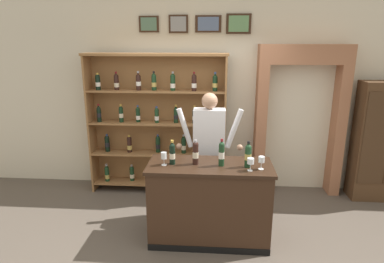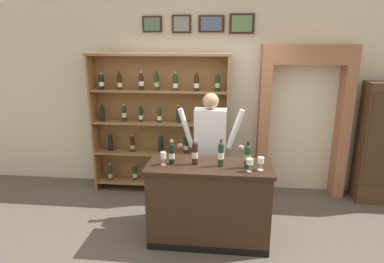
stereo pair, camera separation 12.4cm
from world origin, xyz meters
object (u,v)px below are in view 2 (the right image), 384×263
tasting_counter (209,203)px  wine_glass_spare (261,161)px  tasting_bottle_prosecco (248,156)px  wine_glass_left (250,162)px  shopkeeper (210,142)px  wine_shelf (160,120)px  wine_glass_right (163,156)px  tasting_bottle_rosso (172,153)px  tasting_bottle_brunello (221,154)px  tasting_bottle_vin_santo (195,152)px

tasting_counter → wine_glass_spare: bearing=-10.5°
tasting_bottle_prosecco → wine_glass_left: bearing=-80.4°
tasting_counter → shopkeeper: shopkeeper is taller
wine_shelf → wine_glass_right: wine_shelf is taller
tasting_counter → shopkeeper: (-0.03, 0.62, 0.59)m
wine_glass_spare → wine_glass_right: wine_glass_right is taller
wine_shelf → shopkeeper: bearing=-42.0°
wine_glass_spare → tasting_counter: bearing=169.5°
tasting_bottle_rosso → wine_glass_spare: (1.03, -0.09, -0.03)m
tasting_bottle_prosecco → wine_glass_right: (-0.97, -0.01, -0.04)m
tasting_counter → shopkeeper: size_ratio=0.84×
wine_shelf → wine_glass_right: bearing=-77.0°
tasting_bottle_rosso → tasting_bottle_prosecco: bearing=-1.8°
tasting_counter → tasting_bottle_brunello: (0.13, -0.03, 0.65)m
tasting_bottle_rosso → wine_glass_right: size_ratio=1.85×
tasting_bottle_brunello → wine_glass_right: tasting_bottle_brunello is taller
wine_shelf → shopkeeper: (0.84, -0.76, -0.10)m
wine_shelf → tasting_bottle_brunello: 1.72m
tasting_bottle_prosecco → wine_glass_left: size_ratio=2.09×
tasting_bottle_rosso → wine_glass_spare: size_ratio=1.93×
tasting_counter → wine_glass_left: (0.46, -0.16, 0.60)m
wine_glass_spare → wine_glass_right: bearing=177.6°
wine_glass_right → wine_glass_spare: bearing=-2.4°
tasting_bottle_brunello → tasting_counter: bearing=168.8°
tasting_bottle_prosecco → wine_glass_spare: (0.15, -0.06, -0.04)m
wine_glass_spare → wine_glass_right: (-1.12, 0.05, 0.00)m
shopkeeper → tasting_bottle_prosecco: (0.46, -0.66, 0.05)m
tasting_bottle_vin_santo → wine_glass_spare: size_ratio=1.94×
tasting_counter → wine_glass_spare: wine_glass_spare is taller
wine_shelf → tasting_counter: (0.87, -1.38, -0.69)m
wine_shelf → wine_glass_right: size_ratio=13.99×
wine_shelf → tasting_bottle_vin_santo: wine_shelf is taller
tasting_bottle_brunello → tasting_bottle_prosecco: size_ratio=1.05×
tasting_bottle_vin_santo → wine_glass_left: tasting_bottle_vin_santo is taller
shopkeeper → wine_glass_spare: size_ratio=11.43×
tasting_bottle_rosso → tasting_counter: bearing=2.3°
tasting_bottle_vin_santo → wine_glass_spare: bearing=-8.3°
shopkeeper → tasting_bottle_vin_santo: shopkeeper is taller
shopkeeper → tasting_bottle_vin_santo: 0.64m
shopkeeper → tasting_bottle_brunello: (0.16, -0.65, 0.06)m
tasting_counter → wine_shelf: bearing=122.2°
shopkeeper → wine_shelf: bearing=138.0°
wine_shelf → tasting_counter: size_ratio=1.51×
tasting_bottle_vin_santo → wine_glass_left: (0.63, -0.16, -0.04)m
wine_shelf → tasting_bottle_vin_santo: 1.54m
tasting_counter → tasting_bottle_vin_santo: tasting_bottle_vin_santo is taller
tasting_bottle_prosecco → wine_glass_spare: tasting_bottle_prosecco is taller
tasting_bottle_brunello → wine_glass_right: 0.67m
tasting_bottle_prosecco → wine_glass_right: bearing=-179.1°
wine_glass_spare → wine_glass_left: bearing=-157.7°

